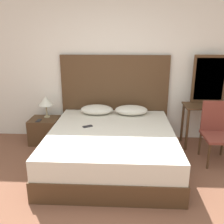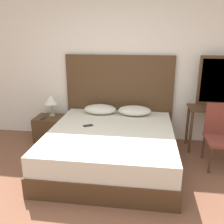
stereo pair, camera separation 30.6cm
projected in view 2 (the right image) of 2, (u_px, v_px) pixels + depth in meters
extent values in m
plane|color=brown|center=(89.00, 222.00, 2.67)|extent=(16.00, 16.00, 0.00)
cube|color=white|center=(116.00, 66.00, 4.52)|extent=(10.00, 0.06, 2.70)
cube|color=#4C331E|center=(111.00, 155.00, 3.82)|extent=(1.86, 2.03, 0.28)
cube|color=silver|center=(111.00, 139.00, 3.74)|extent=(1.83, 1.99, 0.27)
cube|color=#4C331E|center=(119.00, 98.00, 4.61)|extent=(1.96, 0.05, 1.56)
ellipsoid|color=silver|center=(100.00, 109.00, 4.44)|extent=(0.57, 0.39, 0.16)
ellipsoid|color=silver|center=(135.00, 111.00, 4.36)|extent=(0.57, 0.39, 0.16)
cube|color=#232328|center=(88.00, 126.00, 3.86)|extent=(0.16, 0.14, 0.01)
cube|color=#4C331E|center=(50.00, 128.00, 4.67)|extent=(0.51, 0.45, 0.45)
cylinder|color=tan|center=(52.00, 115.00, 4.67)|extent=(0.11, 0.11, 0.02)
cylinder|color=tan|center=(52.00, 109.00, 4.64)|extent=(0.02, 0.02, 0.21)
cone|color=silver|center=(51.00, 99.00, 4.58)|extent=(0.26, 0.26, 0.17)
cube|color=black|center=(43.00, 118.00, 4.50)|extent=(0.08, 0.15, 0.01)
cube|color=#4C331E|center=(216.00, 109.00, 4.11)|extent=(0.87, 0.45, 0.02)
cylinder|color=#4C331E|center=(191.00, 133.00, 4.11)|extent=(0.04, 0.04, 0.73)
cylinder|color=#4C331E|center=(187.00, 125.00, 4.45)|extent=(0.04, 0.04, 0.73)
cube|color=#4C331E|center=(216.00, 81.00, 4.17)|extent=(0.58, 0.03, 0.83)
cube|color=#B2BCC6|center=(216.00, 81.00, 4.16)|extent=(0.49, 0.01, 0.73)
cube|color=brown|center=(221.00, 141.00, 3.67)|extent=(0.42, 0.51, 0.04)
cube|color=brown|center=(219.00, 119.00, 3.81)|extent=(0.40, 0.04, 0.49)
cylinder|color=#4C331E|center=(210.00, 161.00, 3.55)|extent=(0.04, 0.04, 0.40)
cylinder|color=#4C331E|center=(203.00, 147.00, 3.97)|extent=(0.04, 0.04, 0.40)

